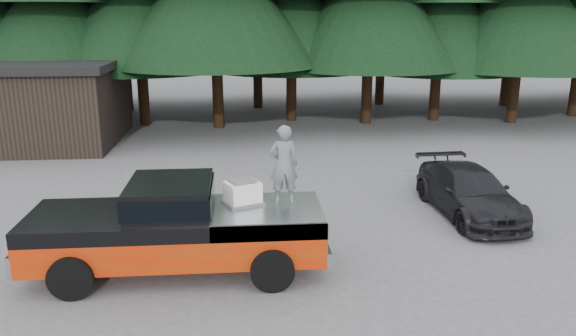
{
  "coord_description": "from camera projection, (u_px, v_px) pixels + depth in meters",
  "views": [
    {
      "loc": [
        0.02,
        -11.16,
        5.11
      ],
      "look_at": [
        0.97,
        0.0,
        2.0
      ],
      "focal_mm": 35.0,
      "sensor_mm": 36.0,
      "label": 1
    }
  ],
  "objects": [
    {
      "name": "ground",
      "position": [
        243.0,
        258.0,
        12.08
      ],
      "size": [
        120.0,
        120.0,
        0.0
      ],
      "primitive_type": "plane",
      "color": "#4A4A4C",
      "rests_on": "ground"
    },
    {
      "name": "pickup_truck",
      "position": [
        178.0,
        241.0,
        11.33
      ],
      "size": [
        6.0,
        2.04,
        1.33
      ],
      "primitive_type": null,
      "color": "red",
      "rests_on": "ground"
    },
    {
      "name": "truck_cab",
      "position": [
        170.0,
        196.0,
        11.06
      ],
      "size": [
        1.66,
        1.9,
        0.59
      ],
      "primitive_type": "cube",
      "color": "black",
      "rests_on": "pickup_truck"
    },
    {
      "name": "air_compressor",
      "position": [
        243.0,
        194.0,
        11.42
      ],
      "size": [
        0.81,
        0.76,
        0.45
      ],
      "primitive_type": "cube",
      "rotation": [
        0.0,
        0.0,
        0.43
      ],
      "color": "white",
      "rests_on": "pickup_truck"
    },
    {
      "name": "man_on_bed",
      "position": [
        284.0,
        164.0,
        11.34
      ],
      "size": [
        0.61,
        0.42,
        1.63
      ],
      "primitive_type": "imported",
      "rotation": [
        0.0,
        0.0,
        3.18
      ],
      "color": "#5A6162",
      "rests_on": "pickup_truck"
    },
    {
      "name": "parked_car",
      "position": [
        469.0,
        192.0,
        14.59
      ],
      "size": [
        1.92,
        4.29,
        1.22
      ],
      "primitive_type": "imported",
      "rotation": [
        0.0,
        0.0,
        0.05
      ],
      "color": "black",
      "rests_on": "ground"
    },
    {
      "name": "utility_building",
      "position": [
        14.0,
        102.0,
        22.42
      ],
      "size": [
        8.4,
        6.4,
        3.3
      ],
      "color": "black",
      "rests_on": "ground"
    }
  ]
}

